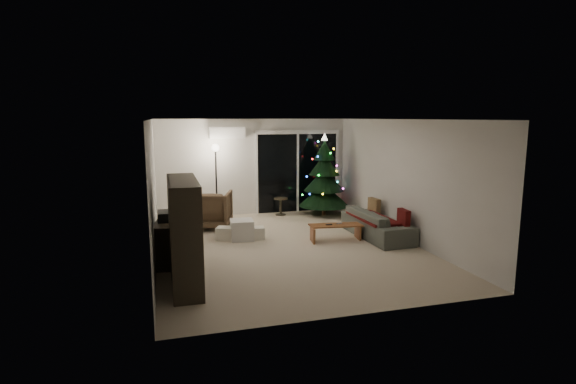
# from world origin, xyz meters

# --- Properties ---
(room) EXTENTS (6.50, 7.51, 2.60)m
(room) POSITION_xyz_m (0.46, 1.49, 1.02)
(room) COLOR beige
(room) RESTS_ON ground
(bookshelf) EXTENTS (1.06, 1.65, 1.63)m
(bookshelf) POSITION_xyz_m (-2.25, -1.54, 0.81)
(bookshelf) COLOR black
(bookshelf) RESTS_ON floor
(media_cabinet) EXTENTS (0.61, 1.25, 0.75)m
(media_cabinet) POSITION_xyz_m (-2.25, -0.30, 0.37)
(media_cabinet) COLOR black
(media_cabinet) RESTS_ON floor
(stereo) EXTENTS (0.38, 0.45, 0.16)m
(stereo) POSITION_xyz_m (-2.25, -0.30, 0.83)
(stereo) COLOR black
(stereo) RESTS_ON media_cabinet
(armchair) EXTENTS (1.16, 1.18, 0.87)m
(armchair) POSITION_xyz_m (-1.30, 1.97, 0.43)
(armchair) COLOR brown
(armchair) RESTS_ON floor
(ottoman) EXTENTS (0.50, 0.50, 0.42)m
(ottoman) POSITION_xyz_m (-0.77, 0.77, 0.21)
(ottoman) COLOR beige
(ottoman) RESTS_ON floor
(cardboard_box_a) EXTENTS (0.46, 0.41, 0.27)m
(cardboard_box_a) POSITION_xyz_m (-1.10, 0.86, 0.13)
(cardboard_box_a) COLOR beige
(cardboard_box_a) RESTS_ON floor
(cardboard_box_b) EXTENTS (0.39, 0.31, 0.25)m
(cardboard_box_b) POSITION_xyz_m (-0.49, 0.74, 0.13)
(cardboard_box_b) COLOR beige
(cardboard_box_b) RESTS_ON floor
(side_table) EXTENTS (0.41, 0.41, 0.45)m
(side_table) POSITION_xyz_m (0.63, 2.87, 0.23)
(side_table) COLOR black
(side_table) RESTS_ON floor
(floor_lamp) EXTENTS (0.29, 0.29, 1.84)m
(floor_lamp) POSITION_xyz_m (-1.05, 2.72, 0.92)
(floor_lamp) COLOR black
(floor_lamp) RESTS_ON floor
(sofa) EXTENTS (0.84, 2.01, 0.58)m
(sofa) POSITION_xyz_m (2.05, 0.19, 0.29)
(sofa) COLOR #484D45
(sofa) RESTS_ON floor
(sofa_throw) EXTENTS (0.62, 1.43, 0.05)m
(sofa_throw) POSITION_xyz_m (1.95, 0.19, 0.42)
(sofa_throw) COLOR #5A130E
(sofa_throw) RESTS_ON sofa
(cushion_a) EXTENTS (0.15, 0.39, 0.38)m
(cushion_a) POSITION_xyz_m (2.30, 0.84, 0.53)
(cushion_a) COLOR olive
(cushion_a) RESTS_ON sofa
(cushion_b) EXTENTS (0.14, 0.39, 0.38)m
(cushion_b) POSITION_xyz_m (2.30, -0.46, 0.53)
(cushion_b) COLOR #5A130E
(cushion_b) RESTS_ON sofa
(coffee_table) EXTENTS (1.11, 0.51, 0.34)m
(coffee_table) POSITION_xyz_m (1.10, 0.18, 0.17)
(coffee_table) COLOR brown
(coffee_table) RESTS_ON floor
(remote_a) EXTENTS (0.13, 0.04, 0.02)m
(remote_a) POSITION_xyz_m (0.95, 0.18, 0.35)
(remote_a) COLOR black
(remote_a) RESTS_ON coffee_table
(remote_b) EXTENTS (0.13, 0.08, 0.02)m
(remote_b) POSITION_xyz_m (1.20, 0.23, 0.35)
(remote_b) COLOR slate
(remote_b) RESTS_ON coffee_table
(christmas_tree) EXTENTS (1.40, 1.40, 2.13)m
(christmas_tree) POSITION_xyz_m (1.74, 2.61, 1.07)
(christmas_tree) COLOR black
(christmas_tree) RESTS_ON floor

